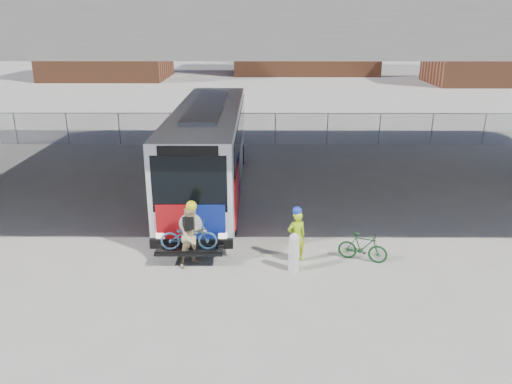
{
  "coord_description": "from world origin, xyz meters",
  "views": [
    {
      "loc": [
        0.06,
        -16.26,
        7.0
      ],
      "look_at": [
        -0.03,
        -0.91,
        1.6
      ],
      "focal_mm": 35.0,
      "sensor_mm": 36.0,
      "label": 1
    }
  ],
  "objects_px": {
    "bollard": "(294,251)",
    "cyclist_hivis": "(296,235)",
    "cyclist_tan": "(193,235)",
    "bike_parked": "(363,247)",
    "bus": "(209,143)"
  },
  "relations": [
    {
      "from": "bollard",
      "to": "bike_parked",
      "type": "relative_size",
      "value": 0.79
    },
    {
      "from": "bollard",
      "to": "cyclist_tan",
      "type": "xyz_separation_m",
      "value": [
        -2.95,
        0.33,
        0.33
      ]
    },
    {
      "from": "bollard",
      "to": "cyclist_hivis",
      "type": "bearing_deg",
      "value": 79.93
    },
    {
      "from": "cyclist_tan",
      "to": "bike_parked",
      "type": "height_order",
      "value": "cyclist_tan"
    },
    {
      "from": "cyclist_hivis",
      "to": "bike_parked",
      "type": "height_order",
      "value": "cyclist_hivis"
    },
    {
      "from": "bus",
      "to": "cyclist_tan",
      "type": "distance_m",
      "value": 6.74
    },
    {
      "from": "bike_parked",
      "to": "cyclist_tan",
      "type": "bearing_deg",
      "value": 114.16
    },
    {
      "from": "bollard",
      "to": "cyclist_hivis",
      "type": "height_order",
      "value": "cyclist_hivis"
    },
    {
      "from": "cyclist_hivis",
      "to": "bollard",
      "type": "bearing_deg",
      "value": 59.43
    },
    {
      "from": "bollard",
      "to": "cyclist_hivis",
      "type": "xyz_separation_m",
      "value": [
        0.11,
        0.64,
        0.21
      ]
    },
    {
      "from": "cyclist_hivis",
      "to": "cyclist_tan",
      "type": "distance_m",
      "value": 3.08
    },
    {
      "from": "bus",
      "to": "bike_parked",
      "type": "relative_size",
      "value": 8.66
    },
    {
      "from": "cyclist_hivis",
      "to": "bike_parked",
      "type": "xyz_separation_m",
      "value": [
        2.01,
        0.0,
        -0.4
      ]
    },
    {
      "from": "cyclist_hivis",
      "to": "cyclist_tan",
      "type": "relative_size",
      "value": 0.86
    },
    {
      "from": "cyclist_tan",
      "to": "bike_parked",
      "type": "relative_size",
      "value": 1.37
    }
  ]
}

